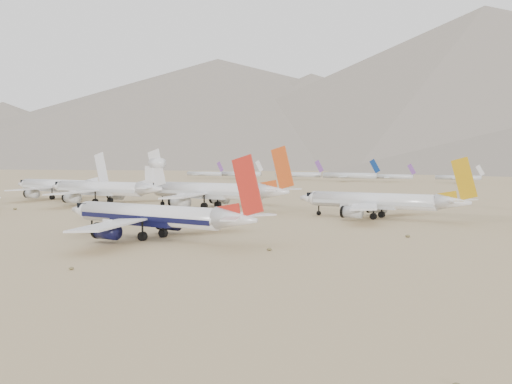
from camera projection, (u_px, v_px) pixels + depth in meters
ground at (155, 241)px, 107.22m from camera, size 7000.00×7000.00×0.00m
main_airliner at (155, 216)px, 108.95m from camera, size 45.77×44.70×16.15m
row2_gold_tail at (380, 202)px, 148.66m from camera, size 45.28×44.28×16.12m
row2_orange_tail at (213, 191)px, 180.68m from camera, size 54.94×53.74×19.60m
row2_white_trijet at (105, 188)px, 200.88m from camera, size 54.21×52.98×19.21m
row2_white_twin at (60, 186)px, 227.69m from camera, size 52.01×50.89×18.58m
distant_storage_row at (456, 177)px, 401.33m from camera, size 522.31×58.12×15.47m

